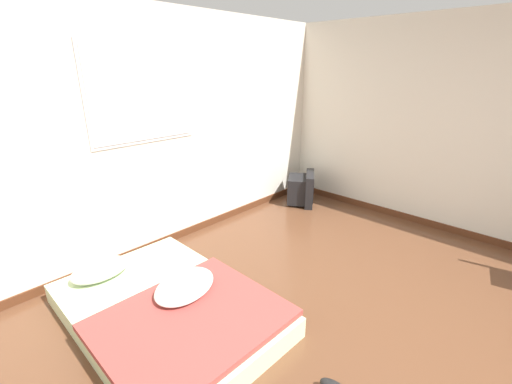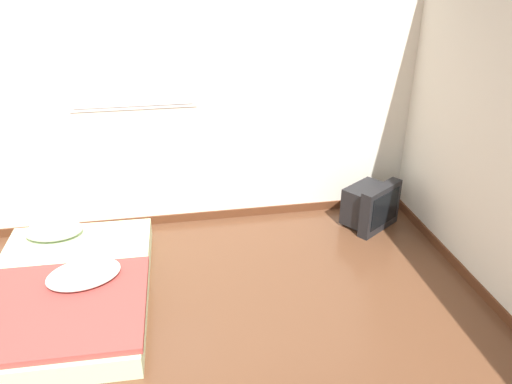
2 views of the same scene
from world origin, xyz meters
name	(u,v)px [view 2 (image 2 of 2)]	position (x,y,z in m)	size (l,w,h in m)	color
wall_back	(123,104)	(0.00, 2.95, 1.29)	(8.14, 0.08, 2.60)	silver
mattress_bed	(66,289)	(-0.52, 1.76, 0.12)	(1.34, 1.94, 0.32)	beige
crt_tv	(370,205)	(2.38, 2.50, 0.23)	(0.63, 0.60, 0.48)	black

